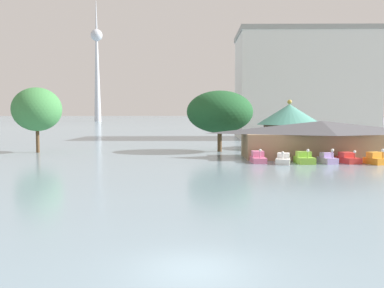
% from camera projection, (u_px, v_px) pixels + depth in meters
% --- Properties ---
extents(ground_plane, '(2000.00, 2000.00, 0.00)m').
position_uv_depth(ground_plane, '(194.00, 270.00, 14.39)').
color(ground_plane, gray).
extents(pedal_boat_pink, '(1.53, 3.00, 1.60)m').
position_uv_depth(pedal_boat_pink, '(258.00, 158.00, 46.23)').
color(pedal_boat_pink, pink).
rests_on(pedal_boat_pink, ground).
extents(pedal_boat_white, '(2.16, 3.26, 1.44)m').
position_uv_depth(pedal_boat_white, '(283.00, 159.00, 45.18)').
color(pedal_boat_white, white).
rests_on(pedal_boat_white, ground).
extents(pedal_boat_lime, '(1.84, 2.91, 1.66)m').
position_uv_depth(pedal_boat_lime, '(304.00, 159.00, 45.36)').
color(pedal_boat_lime, '#8CCC3F').
rests_on(pedal_boat_lime, ground).
extents(pedal_boat_lavender, '(1.78, 2.56, 1.67)m').
position_uv_depth(pedal_boat_lavender, '(327.00, 159.00, 45.38)').
color(pedal_boat_lavender, '#B299D8').
rests_on(pedal_boat_lavender, ground).
extents(pedal_boat_red, '(2.08, 3.23, 1.48)m').
position_uv_depth(pedal_boat_red, '(348.00, 159.00, 45.81)').
color(pedal_boat_red, red).
rests_on(pedal_boat_red, ground).
extents(pedal_boat_orange, '(2.29, 2.63, 1.72)m').
position_uv_depth(pedal_boat_orange, '(376.00, 159.00, 44.65)').
color(pedal_boat_orange, orange).
rests_on(pedal_boat_orange, ground).
extents(boathouse, '(20.15, 8.35, 4.48)m').
position_uv_depth(boathouse, '(321.00, 138.00, 50.98)').
color(boathouse, '#9E7F5B').
rests_on(boathouse, ground).
extents(green_roof_pavilion, '(9.96, 9.96, 7.52)m').
position_uv_depth(green_roof_pavilion, '(289.00, 124.00, 64.60)').
color(green_roof_pavilion, brown).
rests_on(green_roof_pavilion, ground).
extents(shoreline_tree_tall_left, '(6.68, 6.68, 8.94)m').
position_uv_depth(shoreline_tree_tall_left, '(37.00, 109.00, 57.47)').
color(shoreline_tree_tall_left, brown).
rests_on(shoreline_tree_tall_left, ground).
extents(shoreline_tree_mid, '(9.35, 9.35, 8.60)m').
position_uv_depth(shoreline_tree_mid, '(220.00, 112.00, 59.15)').
color(shoreline_tree_mid, brown).
rests_on(shoreline_tree_mid, ground).
extents(background_building_block, '(28.89, 17.07, 23.13)m').
position_uv_depth(background_building_block, '(303.00, 85.00, 92.23)').
color(background_building_block, silver).
rests_on(background_building_block, ground).
extents(distant_broadcast_tower, '(8.28, 8.28, 127.68)m').
position_uv_depth(distant_broadcast_tower, '(97.00, 52.00, 297.78)').
color(distant_broadcast_tower, '#B7BCC6').
rests_on(distant_broadcast_tower, ground).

